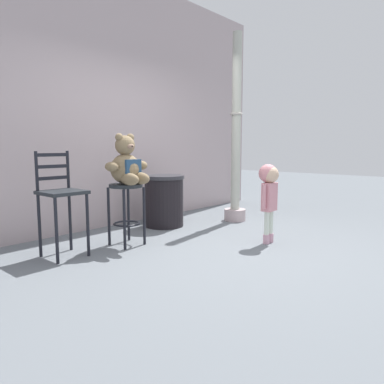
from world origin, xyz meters
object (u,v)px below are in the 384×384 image
at_px(bar_stool_with_teddy, 126,201).
at_px(trash_bin, 164,201).
at_px(teddy_bear, 127,165).
at_px(bar_chair_empty, 61,197).
at_px(child_walking, 269,186).
at_px(lamppost, 236,149).

xyz_separation_m(bar_stool_with_teddy, trash_bin, (1.00, 0.40, -0.14)).
bearing_deg(teddy_bear, bar_stool_with_teddy, 90.00).
bearing_deg(bar_stool_with_teddy, bar_chair_empty, 168.05).
bearing_deg(bar_chair_empty, teddy_bear, -14.00).
xyz_separation_m(child_walking, lamppost, (0.83, 1.05, 0.43)).
height_order(teddy_bear, lamppost, lamppost).
height_order(bar_stool_with_teddy, bar_chair_empty, bar_chair_empty).
height_order(bar_stool_with_teddy, child_walking, child_walking).
bearing_deg(lamppost, teddy_bear, 176.80).
xyz_separation_m(bar_stool_with_teddy, lamppost, (2.00, -0.14, 0.60)).
bearing_deg(lamppost, child_walking, -128.38).
distance_m(teddy_bear, bar_chair_empty, 0.80).
bearing_deg(teddy_bear, lamppost, -3.20).
xyz_separation_m(lamppost, bar_chair_empty, (-2.72, 0.29, -0.49)).
bearing_deg(lamppost, bar_chair_empty, 173.88).
distance_m(teddy_bear, lamppost, 2.01).
height_order(trash_bin, lamppost, lamppost).
distance_m(bar_stool_with_teddy, teddy_bear, 0.42).
relative_size(child_walking, bar_chair_empty, 0.86).
bearing_deg(bar_stool_with_teddy, lamppost, -3.98).
bearing_deg(child_walking, bar_stool_with_teddy, 57.83).
xyz_separation_m(trash_bin, bar_chair_empty, (-1.72, -0.25, 0.26)).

